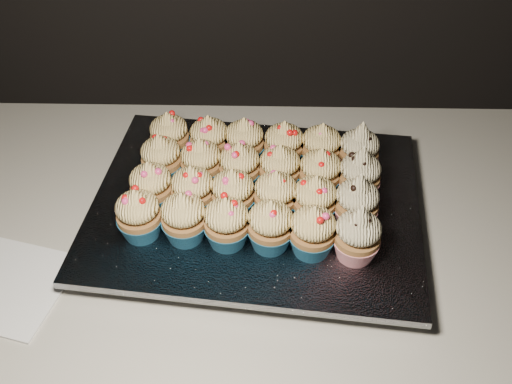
# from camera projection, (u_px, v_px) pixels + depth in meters

# --- Properties ---
(cabinet) EXTENTS (2.40, 0.60, 0.86)m
(cabinet) POSITION_uv_depth(u_px,v_px,m) (305.00, 375.00, 1.19)
(cabinet) COLOR black
(cabinet) RESTS_ON ground
(worktop) EXTENTS (2.44, 0.64, 0.04)m
(worktop) POSITION_uv_depth(u_px,v_px,m) (321.00, 228.00, 0.89)
(worktop) COLOR beige
(worktop) RESTS_ON cabinet
(napkin) EXTENTS (0.18, 0.18, 0.00)m
(napkin) POSITION_uv_depth(u_px,v_px,m) (10.00, 286.00, 0.78)
(napkin) COLOR white
(napkin) RESTS_ON worktop
(baking_tray) EXTENTS (0.48, 0.39, 0.02)m
(baking_tray) POSITION_uv_depth(u_px,v_px,m) (256.00, 211.00, 0.87)
(baking_tray) COLOR black
(baking_tray) RESTS_ON worktop
(foil_lining) EXTENTS (0.52, 0.43, 0.01)m
(foil_lining) POSITION_uv_depth(u_px,v_px,m) (256.00, 203.00, 0.86)
(foil_lining) COLOR silver
(foil_lining) RESTS_ON baking_tray
(cupcake_0) EXTENTS (0.06, 0.06, 0.08)m
(cupcake_0) POSITION_uv_depth(u_px,v_px,m) (139.00, 215.00, 0.78)
(cupcake_0) COLOR #1B5C82
(cupcake_0) RESTS_ON foil_lining
(cupcake_1) EXTENTS (0.06, 0.06, 0.08)m
(cupcake_1) POSITION_uv_depth(u_px,v_px,m) (184.00, 218.00, 0.77)
(cupcake_1) COLOR #1B5C82
(cupcake_1) RESTS_ON foil_lining
(cupcake_2) EXTENTS (0.06, 0.06, 0.08)m
(cupcake_2) POSITION_uv_depth(u_px,v_px,m) (227.00, 223.00, 0.77)
(cupcake_2) COLOR #1B5C82
(cupcake_2) RESTS_ON foil_lining
(cupcake_3) EXTENTS (0.06, 0.06, 0.08)m
(cupcake_3) POSITION_uv_depth(u_px,v_px,m) (270.00, 226.00, 0.76)
(cupcake_3) COLOR #1B5C82
(cupcake_3) RESTS_ON foil_lining
(cupcake_4) EXTENTS (0.06, 0.06, 0.08)m
(cupcake_4) POSITION_uv_depth(u_px,v_px,m) (313.00, 231.00, 0.76)
(cupcake_4) COLOR #1B5C82
(cupcake_4) RESTS_ON foil_lining
(cupcake_5) EXTENTS (0.06, 0.06, 0.10)m
(cupcake_5) POSITION_uv_depth(u_px,v_px,m) (358.00, 235.00, 0.75)
(cupcake_5) COLOR red
(cupcake_5) RESTS_ON foil_lining
(cupcake_6) EXTENTS (0.06, 0.06, 0.08)m
(cupcake_6) POSITION_uv_depth(u_px,v_px,m) (151.00, 186.00, 0.82)
(cupcake_6) COLOR #1B5C82
(cupcake_6) RESTS_ON foil_lining
(cupcake_7) EXTENTS (0.06, 0.06, 0.08)m
(cupcake_7) POSITION_uv_depth(u_px,v_px,m) (193.00, 191.00, 0.81)
(cupcake_7) COLOR #1B5C82
(cupcake_7) RESTS_ON foil_lining
(cupcake_8) EXTENTS (0.06, 0.06, 0.08)m
(cupcake_8) POSITION_uv_depth(u_px,v_px,m) (233.00, 194.00, 0.81)
(cupcake_8) COLOR #1B5C82
(cupcake_8) RESTS_ON foil_lining
(cupcake_9) EXTENTS (0.06, 0.06, 0.08)m
(cupcake_9) POSITION_uv_depth(u_px,v_px,m) (276.00, 196.00, 0.81)
(cupcake_9) COLOR #1B5C82
(cupcake_9) RESTS_ON foil_lining
(cupcake_10) EXTENTS (0.06, 0.06, 0.08)m
(cupcake_10) POSITION_uv_depth(u_px,v_px,m) (314.00, 200.00, 0.80)
(cupcake_10) COLOR #1B5C82
(cupcake_10) RESTS_ON foil_lining
(cupcake_11) EXTENTS (0.06, 0.06, 0.10)m
(cupcake_11) POSITION_uv_depth(u_px,v_px,m) (357.00, 202.00, 0.79)
(cupcake_11) COLOR red
(cupcake_11) RESTS_ON foil_lining
(cupcake_12) EXTENTS (0.06, 0.06, 0.08)m
(cupcake_12) POSITION_uv_depth(u_px,v_px,m) (161.00, 159.00, 0.87)
(cupcake_12) COLOR #1B5C82
(cupcake_12) RESTS_ON foil_lining
(cupcake_13) EXTENTS (0.06, 0.06, 0.08)m
(cupcake_13) POSITION_uv_depth(u_px,v_px,m) (201.00, 163.00, 0.86)
(cupcake_13) COLOR #1B5C82
(cupcake_13) RESTS_ON foil_lining
(cupcake_14) EXTENTS (0.06, 0.06, 0.08)m
(cupcake_14) POSITION_uv_depth(u_px,v_px,m) (239.00, 167.00, 0.85)
(cupcake_14) COLOR #1B5C82
(cupcake_14) RESTS_ON foil_lining
(cupcake_15) EXTENTS (0.06, 0.06, 0.08)m
(cupcake_15) POSITION_uv_depth(u_px,v_px,m) (280.00, 169.00, 0.85)
(cupcake_15) COLOR #1B5C82
(cupcake_15) RESTS_ON foil_lining
(cupcake_16) EXTENTS (0.06, 0.06, 0.08)m
(cupcake_16) POSITION_uv_depth(u_px,v_px,m) (320.00, 173.00, 0.84)
(cupcake_16) COLOR #1B5C82
(cupcake_16) RESTS_ON foil_lining
(cupcake_17) EXTENTS (0.06, 0.06, 0.10)m
(cupcake_17) POSITION_uv_depth(u_px,v_px,m) (360.00, 175.00, 0.84)
(cupcake_17) COLOR red
(cupcake_17) RESTS_ON foil_lining
(cupcake_18) EXTENTS (0.06, 0.06, 0.08)m
(cupcake_18) POSITION_uv_depth(u_px,v_px,m) (170.00, 136.00, 0.91)
(cupcake_18) COLOR #1B5C82
(cupcake_18) RESTS_ON foil_lining
(cupcake_19) EXTENTS (0.06, 0.06, 0.08)m
(cupcake_19) POSITION_uv_depth(u_px,v_px,m) (209.00, 139.00, 0.90)
(cupcake_19) COLOR #1B5C82
(cupcake_19) RESTS_ON foil_lining
(cupcake_20) EXTENTS (0.06, 0.06, 0.08)m
(cupcake_20) POSITION_uv_depth(u_px,v_px,m) (244.00, 142.00, 0.90)
(cupcake_20) COLOR #1B5C82
(cupcake_20) RESTS_ON foil_lining
(cupcake_21) EXTENTS (0.06, 0.06, 0.08)m
(cupcake_21) POSITION_uv_depth(u_px,v_px,m) (284.00, 145.00, 0.89)
(cupcake_21) COLOR #1B5C82
(cupcake_21) RESTS_ON foil_lining
(cupcake_22) EXTENTS (0.06, 0.06, 0.08)m
(cupcake_22) POSITION_uv_depth(u_px,v_px,m) (321.00, 147.00, 0.89)
(cupcake_22) COLOR #1B5C82
(cupcake_22) RESTS_ON foil_lining
(cupcake_23) EXTENTS (0.06, 0.06, 0.10)m
(cupcake_23) POSITION_uv_depth(u_px,v_px,m) (359.00, 150.00, 0.88)
(cupcake_23) COLOR red
(cupcake_23) RESTS_ON foil_lining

